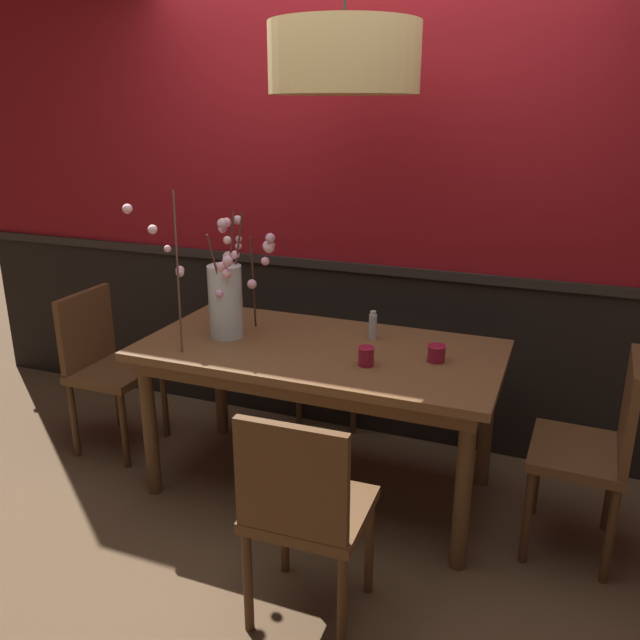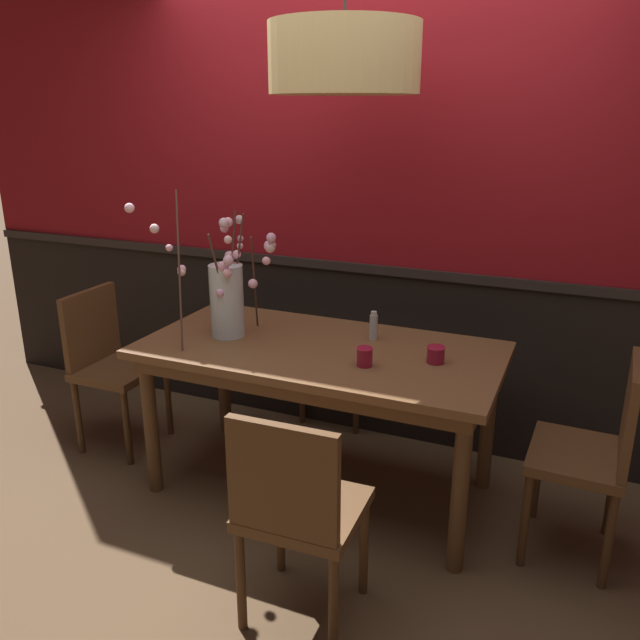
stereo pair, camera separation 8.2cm
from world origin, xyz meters
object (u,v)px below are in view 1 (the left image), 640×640
(candle_holder_nearer_center, at_px, (366,356))
(dining_table, at_px, (320,363))
(chair_head_west_end, at_px, (105,361))
(vase_with_blossoms, at_px, (226,296))
(pendant_lamp, at_px, (344,59))
(chair_near_side_right, at_px, (304,508))
(chair_far_side_left, at_px, (340,334))
(condiment_bottle, at_px, (373,326))
(chair_head_east_end, at_px, (596,443))
(candle_holder_nearer_edge, at_px, (436,353))

(candle_holder_nearer_center, bearing_deg, dining_table, 152.03)
(chair_head_west_end, distance_m, vase_with_blossoms, 0.93)
(chair_head_west_end, relative_size, vase_with_blossoms, 1.28)
(chair_head_west_end, xyz_separation_m, pendant_lamp, (1.37, 0.07, 1.54))
(chair_near_side_right, distance_m, candle_holder_nearer_center, 0.79)
(chair_near_side_right, height_order, chair_far_side_left, chair_far_side_left)
(chair_far_side_left, distance_m, candle_holder_nearer_center, 1.15)
(condiment_bottle, bearing_deg, candle_holder_nearer_center, -77.56)
(chair_head_east_end, bearing_deg, condiment_bottle, 168.27)
(chair_near_side_right, distance_m, chair_far_side_left, 1.79)
(condiment_bottle, bearing_deg, dining_table, -135.73)
(chair_head_east_end, bearing_deg, chair_head_west_end, 179.77)
(chair_head_west_end, bearing_deg, dining_table, 0.55)
(chair_head_west_end, relative_size, pendant_lamp, 0.95)
(chair_head_east_end, height_order, vase_with_blossoms, vase_with_blossoms)
(chair_near_side_right, xyz_separation_m, vase_with_blossoms, (-0.76, 0.84, 0.48))
(chair_head_west_end, xyz_separation_m, condiment_bottle, (1.49, 0.21, 0.33))
(candle_holder_nearer_center, relative_size, candle_holder_nearer_edge, 1.03)
(candle_holder_nearer_edge, bearing_deg, dining_table, -178.43)
(chair_head_west_end, xyz_separation_m, candle_holder_nearer_edge, (1.84, 0.03, 0.30))
(vase_with_blossoms, bearing_deg, chair_head_east_end, 0.28)
(chair_far_side_left, relative_size, candle_holder_nearer_center, 10.98)
(candle_holder_nearer_edge, bearing_deg, chair_near_side_right, -107.15)
(chair_near_side_right, distance_m, condiment_bottle, 1.12)
(chair_far_side_left, height_order, condiment_bottle, chair_far_side_left)
(candle_holder_nearer_center, bearing_deg, chair_near_side_right, -89.61)
(chair_head_east_end, distance_m, candle_holder_nearer_edge, 0.76)
(chair_head_west_end, height_order, pendant_lamp, pendant_lamp)
(candle_holder_nearer_center, bearing_deg, chair_far_side_left, 115.74)
(dining_table, distance_m, condiment_bottle, 0.32)
(chair_head_east_end, xyz_separation_m, candle_holder_nearer_edge, (-0.70, 0.04, 0.29))
(dining_table, distance_m, vase_with_blossoms, 0.57)
(vase_with_blossoms, relative_size, candle_holder_nearer_center, 8.08)
(chair_head_west_end, height_order, candle_holder_nearer_edge, chair_head_west_end)
(candle_holder_nearer_center, bearing_deg, vase_with_blossoms, 171.32)
(chair_far_side_left, xyz_separation_m, vase_with_blossoms, (-0.28, -0.89, 0.45))
(vase_with_blossoms, height_order, candle_holder_nearer_center, vase_with_blossoms)
(chair_head_west_end, height_order, vase_with_blossoms, vase_with_blossoms)
(vase_with_blossoms, relative_size, candle_holder_nearer_edge, 8.36)
(chair_far_side_left, height_order, vase_with_blossoms, vase_with_blossoms)
(dining_table, height_order, candle_holder_nearer_center, candle_holder_nearer_center)
(candle_holder_nearer_center, bearing_deg, condiment_bottle, 102.44)
(chair_near_side_right, distance_m, pendant_lamp, 1.81)
(condiment_bottle, xyz_separation_m, pendant_lamp, (-0.11, -0.14, 1.21))
(chair_head_east_end, distance_m, pendant_lamp, 1.92)
(candle_holder_nearer_edge, bearing_deg, chair_head_west_end, -179.14)
(dining_table, xyz_separation_m, candle_holder_nearer_center, (0.28, -0.15, 0.13))
(chair_head_west_end, distance_m, condiment_bottle, 1.54)
(vase_with_blossoms, bearing_deg, pendant_lamp, 8.38)
(chair_head_west_end, xyz_separation_m, chair_near_side_right, (1.57, -0.86, -0.01))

